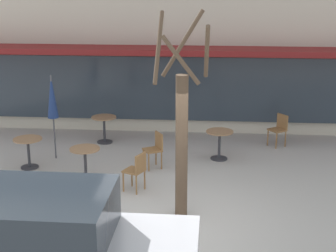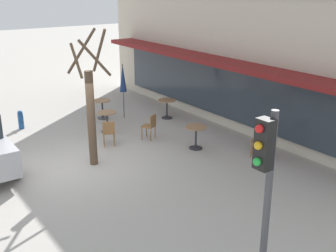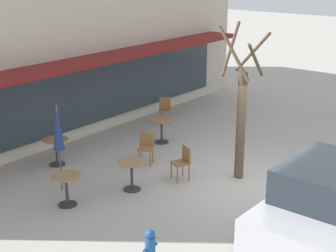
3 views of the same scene
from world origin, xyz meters
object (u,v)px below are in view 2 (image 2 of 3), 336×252
cafe_chair_2 (109,131)px  street_tree (91,108)px  cafe_table_streetside (102,106)px  cafe_table_mid_patio (107,118)px  patio_umbrella_green_folded (123,78)px  fire_hydrant (21,120)px  cafe_chair_0 (260,141)px  cafe_table_by_tree (167,106)px  cafe_table_near_wall (196,134)px  traffic_light_pole (265,180)px  cafe_chair_1 (150,125)px

cafe_chair_2 → street_tree: bearing=-45.7°
cafe_table_streetside → cafe_table_mid_patio: 1.68m
patio_umbrella_green_folded → fire_hydrant: bearing=-105.7°
cafe_table_mid_patio → cafe_chair_0: cafe_chair_0 is taller
cafe_table_by_tree → cafe_chair_0: size_ratio=0.85×
cafe_table_near_wall → cafe_chair_0: cafe_chair_0 is taller
cafe_table_streetside → cafe_chair_2: (2.86, -1.21, 0.01)m
cafe_table_mid_patio → cafe_chair_0: 5.58m
cafe_table_near_wall → patio_umbrella_green_folded: size_ratio=0.35×
patio_umbrella_green_folded → cafe_table_streetside: bearing=-121.8°
cafe_table_streetside → patio_umbrella_green_folded: 1.40m
patio_umbrella_green_folded → street_tree: street_tree is taller
cafe_table_by_tree → traffic_light_pole: 10.55m
cafe_table_by_tree → street_tree: 5.16m
cafe_table_by_tree → cafe_chair_0: cafe_chair_0 is taller
cafe_table_near_wall → cafe_table_by_tree: size_ratio=1.00×
cafe_table_near_wall → street_tree: size_ratio=0.19×
cafe_table_by_tree → cafe_table_mid_patio: 2.73m
cafe_table_streetside → traffic_light_pole: size_ratio=0.22×
fire_hydrant → cafe_chair_0: bearing=37.1°
cafe_chair_0 → cafe_table_mid_patio: bearing=-149.5°
cafe_table_near_wall → street_tree: street_tree is taller
cafe_table_streetside → cafe_chair_2: cafe_chair_2 is taller
cafe_table_streetside → cafe_table_mid_patio: size_ratio=1.00×
cafe_table_mid_patio → patio_umbrella_green_folded: bearing=129.9°
cafe_chair_2 → fire_hydrant: (-3.47, -1.85, -0.17)m
cafe_table_near_wall → patio_umbrella_green_folded: 4.40m
cafe_table_near_wall → cafe_chair_2: size_ratio=0.85×
cafe_chair_1 → traffic_light_pole: size_ratio=0.26×
cafe_chair_0 → fire_hydrant: (-6.98, -5.29, -0.17)m
cafe_table_near_wall → street_tree: (-0.81, -3.27, 1.23)m
cafe_table_mid_patio → cafe_chair_2: cafe_chair_2 is taller
cafe_table_near_wall → street_tree: 3.58m
cafe_table_streetside → street_tree: bearing=-30.2°
cafe_table_near_wall → cafe_table_mid_patio: same height
patio_umbrella_green_folded → street_tree: (3.44, -2.99, 0.11)m
cafe_chair_1 → cafe_chair_2: (-0.25, -1.48, 0.00)m
patio_umbrella_green_folded → cafe_chair_0: patio_umbrella_green_folded is taller
fire_hydrant → traffic_light_pole: bearing=2.6°
cafe_table_streetside → cafe_table_by_tree: bearing=55.4°
cafe_table_near_wall → cafe_chair_2: cafe_chair_2 is taller
cafe_chair_0 → street_tree: size_ratio=0.22×
cafe_table_by_tree → fire_hydrant: cafe_table_by_tree is taller
street_tree → traffic_light_pole: (6.86, -0.28, 0.55)m
cafe_chair_1 → cafe_chair_2: size_ratio=1.00×
cafe_table_mid_patio → patio_umbrella_green_folded: (-1.11, 1.33, 1.11)m
cafe_table_by_tree → cafe_chair_0: (4.91, 0.11, 0.01)m
street_tree → cafe_table_mid_patio: bearing=144.5°
cafe_table_near_wall → cafe_chair_1: bearing=-155.1°
street_tree → fire_hydrant: bearing=-170.0°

